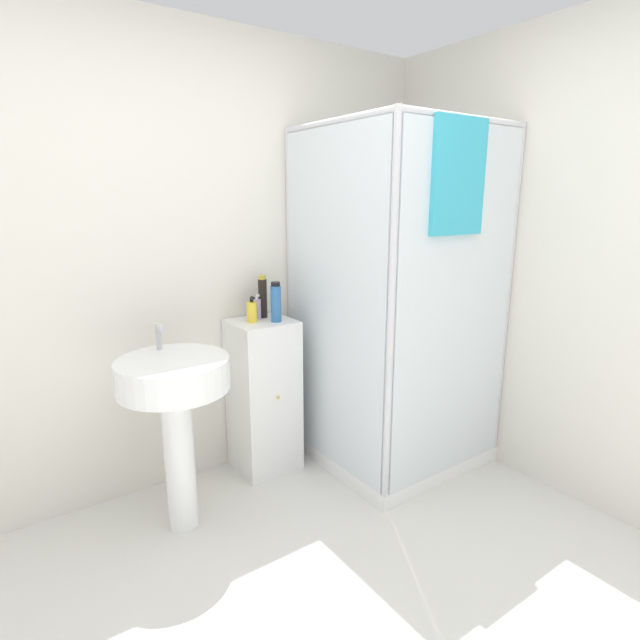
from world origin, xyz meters
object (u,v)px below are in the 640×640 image
object	(u,v)px
sink	(175,398)
shampoo_bottle_tall_black	(263,297)
shampoo_bottle_blue	(276,302)
lotion_bottle_white	(257,309)
soap_dispenser	(252,312)

from	to	relation	value
sink	shampoo_bottle_tall_black	size ratio (longest dim) A/B	4.05
sink	shampoo_bottle_blue	bearing A→B (deg)	16.80
sink	shampoo_bottle_blue	distance (m)	0.79
shampoo_bottle_tall_black	shampoo_bottle_blue	bearing A→B (deg)	-85.75
shampoo_bottle_tall_black	lotion_bottle_white	size ratio (longest dim) A/B	1.68
lotion_bottle_white	shampoo_bottle_blue	bearing A→B (deg)	-62.02
shampoo_bottle_blue	sink	bearing A→B (deg)	-163.20
sink	soap_dispenser	world-z (taller)	soap_dispenser
lotion_bottle_white	shampoo_bottle_tall_black	bearing A→B (deg)	26.06
shampoo_bottle_tall_black	shampoo_bottle_blue	world-z (taller)	shampoo_bottle_tall_black
shampoo_bottle_blue	lotion_bottle_white	world-z (taller)	shampoo_bottle_blue
shampoo_bottle_tall_black	lotion_bottle_white	distance (m)	0.08
shampoo_bottle_blue	soap_dispenser	bearing A→B (deg)	150.12
shampoo_bottle_tall_black	lotion_bottle_white	world-z (taller)	shampoo_bottle_tall_black
soap_dispenser	shampoo_bottle_tall_black	size ratio (longest dim) A/B	0.59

